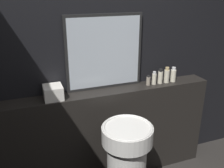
% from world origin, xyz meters
% --- Properties ---
extents(wall_back, '(8.00, 0.06, 2.50)m').
position_xyz_m(wall_back, '(0.00, 1.66, 1.25)').
color(wall_back, black).
rests_on(wall_back, ground_plane).
extents(vanity_counter, '(2.29, 0.21, 0.98)m').
position_xyz_m(vanity_counter, '(0.00, 1.52, 0.49)').
color(vanity_counter, black).
rests_on(vanity_counter, ground_plane).
extents(pedestal_sink, '(0.42, 0.42, 0.86)m').
position_xyz_m(pedestal_sink, '(0.08, 1.06, 0.47)').
color(pedestal_sink, silver).
rests_on(pedestal_sink, ground_plane).
extents(mirror, '(0.73, 0.03, 0.70)m').
position_xyz_m(mirror, '(0.08, 1.61, 1.33)').
color(mirror, black).
rests_on(mirror, vanity_counter).
extents(towel_stack, '(0.16, 0.18, 0.12)m').
position_xyz_m(towel_stack, '(-0.43, 1.52, 1.04)').
color(towel_stack, silver).
rests_on(towel_stack, vanity_counter).
extents(shampoo_bottle, '(0.04, 0.04, 0.10)m').
position_xyz_m(shampoo_bottle, '(0.50, 1.52, 1.03)').
color(shampoo_bottle, gray).
rests_on(shampoo_bottle, vanity_counter).
extents(conditioner_bottle, '(0.04, 0.04, 0.13)m').
position_xyz_m(conditioner_bottle, '(0.57, 1.52, 1.04)').
color(conditioner_bottle, beige).
rests_on(conditioner_bottle, vanity_counter).
extents(lotion_bottle, '(0.05, 0.05, 0.15)m').
position_xyz_m(lotion_bottle, '(0.64, 1.52, 1.05)').
color(lotion_bottle, beige).
rests_on(lotion_bottle, vanity_counter).
extents(body_wash_bottle, '(0.05, 0.05, 0.16)m').
position_xyz_m(body_wash_bottle, '(0.71, 1.52, 1.06)').
color(body_wash_bottle, beige).
rests_on(body_wash_bottle, vanity_counter).
extents(hand_soap_bottle, '(0.06, 0.06, 0.15)m').
position_xyz_m(hand_soap_bottle, '(0.79, 1.52, 1.05)').
color(hand_soap_bottle, beige).
rests_on(hand_soap_bottle, vanity_counter).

